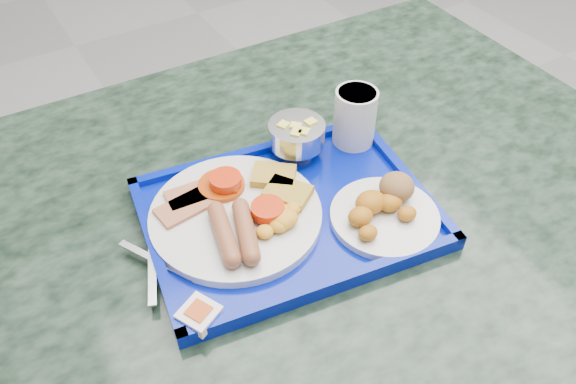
% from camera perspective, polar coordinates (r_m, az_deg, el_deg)
% --- Properties ---
extents(floor, '(6.00, 6.00, 0.00)m').
position_cam_1_polar(floor, '(1.91, 17.10, -6.54)').
color(floor, gray).
rests_on(floor, ground).
extents(table, '(1.35, 0.92, 0.83)m').
position_cam_1_polar(table, '(0.99, -2.11, -10.73)').
color(table, slate).
rests_on(table, floor).
extents(tray, '(0.44, 0.35, 0.02)m').
position_cam_1_polar(tray, '(0.81, -0.00, -2.29)').
color(tray, '#03149C').
rests_on(tray, table).
extents(main_plate, '(0.24, 0.24, 0.04)m').
position_cam_1_polar(main_plate, '(0.79, -4.78, -2.07)').
color(main_plate, silver).
rests_on(main_plate, tray).
extents(bread_plate, '(0.15, 0.15, 0.05)m').
position_cam_1_polar(bread_plate, '(0.80, 9.80, -1.66)').
color(bread_plate, silver).
rests_on(bread_plate, tray).
extents(fruit_bowl, '(0.09, 0.09, 0.06)m').
position_cam_1_polar(fruit_bowl, '(0.88, 0.89, 5.83)').
color(fruit_bowl, '#B0B0B2').
rests_on(fruit_bowl, tray).
extents(juice_cup, '(0.07, 0.07, 0.09)m').
position_cam_1_polar(juice_cup, '(0.90, 6.82, 7.73)').
color(juice_cup, silver).
rests_on(juice_cup, tray).
extents(spoon, '(0.09, 0.15, 0.01)m').
position_cam_1_polar(spoon, '(0.80, -12.81, -3.49)').
color(spoon, '#B0B0B2').
rests_on(spoon, tray).
extents(knife, '(0.07, 0.15, 0.00)m').
position_cam_1_polar(knife, '(0.77, -13.62, -6.51)').
color(knife, '#B0B0B2').
rests_on(knife, tray).
extents(jam_packet, '(0.06, 0.06, 0.02)m').
position_cam_1_polar(jam_packet, '(0.70, -9.01, -12.18)').
color(jam_packet, white).
rests_on(jam_packet, tray).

